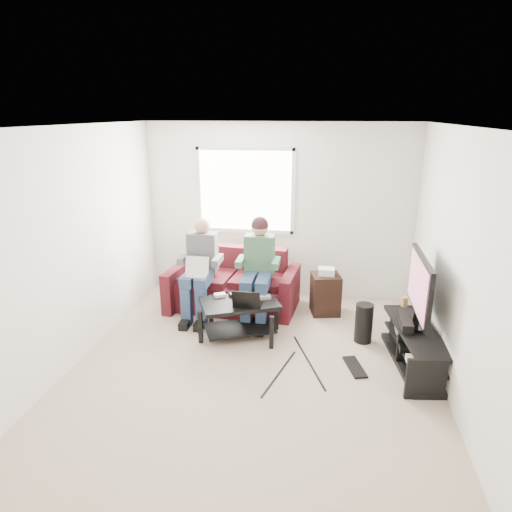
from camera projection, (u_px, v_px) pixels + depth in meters
The scene contains 26 objects.
floor at pixel (254, 366), 5.12m from camera, with size 4.50×4.50×0.00m, color tan.
ceiling at pixel (253, 126), 4.33m from camera, with size 4.50×4.50×0.00m, color white.
wall_back at pixel (278, 211), 6.84m from camera, with size 4.50×4.50×0.00m, color silver.
wall_front at pixel (189, 373), 2.61m from camera, with size 4.50×4.50×0.00m, color silver.
wall_left at pixel (75, 247), 5.03m from camera, with size 4.50×4.50×0.00m, color silver.
wall_right at pixel (457, 266), 4.42m from camera, with size 4.50×4.50×0.00m, color silver.
window at pixel (245, 191), 6.81m from camera, with size 1.48×0.04×1.28m.
sofa at pixel (234, 287), 6.59m from camera, with size 1.87×0.98×0.84m.
person_left at pixel (200, 264), 6.23m from camera, with size 0.40×0.71×1.35m.
person_right at pixel (258, 263), 6.10m from camera, with size 0.40×0.71×1.39m.
laptop_silver at pixel (196, 271), 6.03m from camera, with size 0.32×0.22×0.24m, color silver, non-canonical shape.
coffee_table at pixel (240, 311), 5.71m from camera, with size 1.09×0.91×0.47m.
laptop_black at pixel (248, 296), 5.55m from camera, with size 0.34×0.24×0.24m, color black, non-canonical shape.
controller_a at pixel (220, 295), 5.83m from camera, with size 0.14×0.09×0.04m, color silver.
controller_b at pixel (235, 294), 5.86m from camera, with size 0.14×0.09×0.04m, color black.
controller_c at pixel (265, 297), 5.77m from camera, with size 0.14×0.09×0.04m, color gray.
tv_stand at pixel (415, 349), 5.09m from camera, with size 0.58×1.38×0.44m.
tv at pixel (420, 287), 4.97m from camera, with size 0.12×1.10×0.81m.
soundbar at pixel (405, 321), 5.11m from camera, with size 0.12×0.50×0.10m, color black.
drink_cup at pixel (404, 302), 5.59m from camera, with size 0.08×0.08×0.12m, color #AE814B.
console_white at pixel (422, 362), 4.69m from camera, with size 0.30×0.22×0.06m, color silver.
console_grey at pixel (411, 331), 5.34m from camera, with size 0.34×0.26×0.08m, color gray.
console_black at pixel (416, 345), 5.02m from camera, with size 0.38×0.30×0.07m, color black.
subwoofer at pixel (364, 323), 5.61m from camera, with size 0.22×0.22×0.49m, color black.
keyboard_floor at pixel (355, 367), 5.08m from camera, with size 0.15×0.45×0.02m, color black.
end_table at pixel (325, 293), 6.40m from camera, with size 0.38×0.38×0.67m.
Camera 1 is at (0.74, -4.44, 2.73)m, focal length 32.00 mm.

